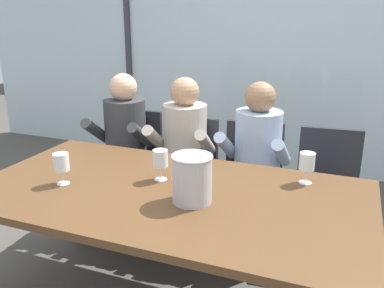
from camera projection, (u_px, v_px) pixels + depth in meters
name	position (u px, v px, depth m)	size (l,w,h in m)	color
ground	(222.00, 228.00, 3.27)	(14.00, 14.00, 0.00)	#4C4742
window_glass_panel	(269.00, 46.00, 4.21)	(7.27, 0.03, 2.60)	silver
window_mullion_left	(129.00, 42.00, 4.77)	(0.06, 0.06, 2.60)	#38383D
hillside_vineyard	(311.00, 52.00, 8.12)	(13.27, 2.40, 1.77)	#477A38
dining_table	(168.00, 202.00, 2.18)	(2.07, 1.09, 0.75)	brown
chair_near_curtain	(133.00, 157.00, 3.35)	(0.46, 0.46, 0.88)	#232328
chair_left_of_center	(186.00, 166.00, 3.15)	(0.48, 0.48, 0.88)	#232328
chair_center	(252.00, 174.00, 2.99)	(0.49, 0.49, 0.88)	#232328
chair_right_of_center	(327.00, 184.00, 2.82)	(0.48, 0.48, 0.88)	#232328
person_charcoal_jacket	(121.00, 142.00, 3.17)	(0.48, 0.62, 1.20)	#38383D
person_beige_jumper	(182.00, 149.00, 2.99)	(0.48, 0.63, 1.20)	#B7AD9E
person_pale_blue_shirt	(254.00, 158.00, 2.80)	(0.47, 0.62, 1.20)	#9EB2D1
ice_bucket_primary	(192.00, 178.00, 1.99)	(0.20, 0.20, 0.24)	#B7B7BC
wine_glass_by_left_taster	(61.00, 164.00, 2.20)	(0.08, 0.08, 0.17)	silver
wine_glass_near_bucket	(307.00, 163.00, 2.21)	(0.08, 0.08, 0.17)	silver
wine_glass_center_pour	(160.00, 159.00, 2.25)	(0.08, 0.08, 0.17)	silver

